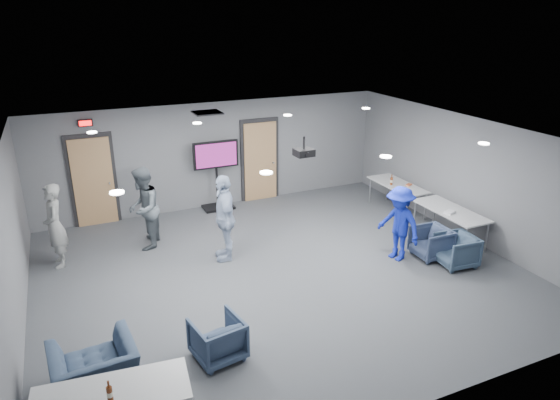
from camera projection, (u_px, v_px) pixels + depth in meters
name	position (u px, v px, depth m)	size (l,w,h in m)	color
floor	(279.00, 271.00, 9.79)	(9.00, 9.00, 0.00)	#3D4146
ceiling	(279.00, 137.00, 8.84)	(9.00, 9.00, 0.00)	silver
wall_back	(216.00, 155.00, 12.73)	(9.00, 0.02, 2.70)	slate
wall_front	(417.00, 321.00, 5.90)	(9.00, 0.02, 2.70)	slate
wall_left	(10.00, 252.00, 7.59)	(0.02, 8.00, 2.70)	slate
wall_right	(465.00, 177.00, 11.03)	(0.02, 8.00, 2.70)	slate
door_left	(93.00, 181.00, 11.64)	(1.06, 0.17, 2.24)	black
door_right	(260.00, 161.00, 13.25)	(1.06, 0.17, 2.24)	black
exit_sign	(85.00, 123.00, 11.14)	(0.32, 0.08, 0.16)	black
hvac_diffuser	(207.00, 113.00, 11.04)	(0.60, 0.60, 0.03)	black
downlights	(279.00, 138.00, 8.84)	(6.18, 3.78, 0.02)	white
person_a	(55.00, 226.00, 9.76)	(0.62, 0.41, 1.70)	gray
person_b	(144.00, 208.00, 10.53)	(0.86, 0.67, 1.78)	#515A61
person_c	(225.00, 217.00, 10.04)	(1.05, 0.44, 1.80)	#A5B6D4
person_d	(399.00, 224.00, 10.04)	(1.01, 0.58, 1.56)	#1A2AAC
chair_right_b	(431.00, 243.00, 10.27)	(0.69, 0.71, 0.64)	#384561
chair_right_c	(456.00, 250.00, 9.93)	(0.69, 0.71, 0.65)	#374A5F
chair_front_a	(218.00, 339.00, 7.25)	(0.68, 0.70, 0.64)	#36455E
chair_front_b	(95.00, 369.00, 6.60)	(1.06, 0.93, 0.69)	#35455B
table_right_a	(397.00, 186.00, 12.51)	(0.71, 1.71, 0.73)	silver
table_right_b	(450.00, 212.00, 10.89)	(0.74, 1.78, 0.73)	silver
table_front_left	(111.00, 395.00, 5.68)	(1.82, 0.92, 0.73)	silver
bottle_front	(110.00, 394.00, 5.50)	(0.07, 0.07, 0.27)	#5E2910
bottle_right	(391.00, 181.00, 12.42)	(0.07, 0.07, 0.27)	#5E2910
snack_box	(409.00, 185.00, 12.40)	(0.15, 0.10, 0.03)	#BB572E
wrapper	(450.00, 212.00, 10.67)	(0.23, 0.16, 0.05)	silver
tv_stand	(217.00, 171.00, 12.61)	(1.16, 0.55, 1.77)	black
projector	(304.00, 152.00, 8.99)	(0.34, 0.33, 0.36)	black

